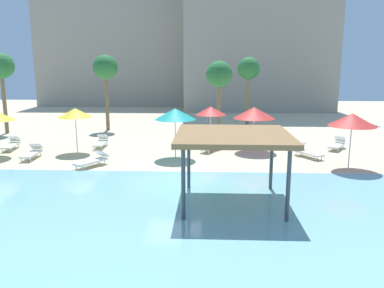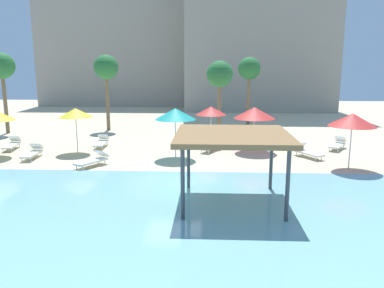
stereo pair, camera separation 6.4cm
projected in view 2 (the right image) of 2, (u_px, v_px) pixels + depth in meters
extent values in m
plane|color=beige|center=(174.00, 182.00, 16.94)|extent=(80.00, 80.00, 0.00)
cube|color=#7AB7C1|center=(157.00, 232.00, 11.80)|extent=(44.00, 13.50, 0.04)
cylinder|color=#42474C|center=(189.00, 159.00, 15.81)|extent=(0.14, 0.14, 2.47)
cylinder|color=#42474C|center=(271.00, 160.00, 15.65)|extent=(0.14, 0.14, 2.47)
cylinder|color=#42474C|center=(183.00, 185.00, 12.48)|extent=(0.14, 0.14, 2.47)
cylinder|color=#42474C|center=(288.00, 186.00, 12.33)|extent=(0.14, 0.14, 2.47)
cube|color=olive|center=(233.00, 136.00, 13.80)|extent=(4.10, 4.10, 0.18)
cylinder|color=silver|center=(77.00, 135.00, 22.42)|extent=(0.06, 0.06, 2.10)
cone|color=yellow|center=(75.00, 113.00, 22.15)|extent=(1.91, 1.91, 0.53)
cylinder|color=silver|center=(254.00, 135.00, 22.78)|extent=(0.06, 0.06, 1.98)
cone|color=red|center=(254.00, 113.00, 22.52)|extent=(2.44, 2.44, 0.67)
cylinder|color=silver|center=(350.00, 148.00, 18.80)|extent=(0.06, 0.06, 2.15)
cone|color=red|center=(352.00, 120.00, 18.52)|extent=(2.28, 2.28, 0.63)
cylinder|color=silver|center=(176.00, 139.00, 21.12)|extent=(0.06, 0.06, 2.15)
cone|color=teal|center=(175.00, 114.00, 20.84)|extent=(2.23, 2.23, 0.61)
cylinder|color=silver|center=(211.00, 130.00, 24.56)|extent=(0.06, 0.06, 1.96)
cone|color=red|center=(211.00, 111.00, 24.30)|extent=(1.94, 1.94, 0.53)
cylinder|color=white|center=(209.00, 152.00, 22.19)|extent=(0.05, 0.05, 0.22)
cylinder|color=white|center=(202.00, 151.00, 22.42)|extent=(0.05, 0.05, 0.22)
cylinder|color=white|center=(220.00, 148.00, 23.41)|extent=(0.05, 0.05, 0.22)
cylinder|color=white|center=(213.00, 147.00, 23.65)|extent=(0.05, 0.05, 0.22)
cube|color=white|center=(211.00, 147.00, 22.88)|extent=(1.34, 1.88, 0.10)
cube|color=white|center=(216.00, 140.00, 23.46)|extent=(0.76, 0.72, 0.40)
cylinder|color=white|center=(11.00, 150.00, 22.67)|extent=(0.05, 0.05, 0.22)
cylinder|color=white|center=(3.00, 151.00, 22.62)|extent=(0.05, 0.05, 0.22)
cylinder|color=white|center=(19.00, 145.00, 24.07)|extent=(0.05, 0.05, 0.22)
cylinder|color=white|center=(11.00, 146.00, 24.02)|extent=(0.05, 0.05, 0.22)
cube|color=white|center=(11.00, 145.00, 23.31)|extent=(0.88, 1.87, 0.10)
cube|color=white|center=(15.00, 139.00, 23.98)|extent=(0.67, 0.60, 0.40)
cylinder|color=white|center=(83.00, 168.00, 18.71)|extent=(0.05, 0.05, 0.22)
cylinder|color=white|center=(76.00, 167.00, 18.98)|extent=(0.05, 0.05, 0.22)
cylinder|color=white|center=(105.00, 162.00, 19.87)|extent=(0.05, 0.05, 0.22)
cylinder|color=white|center=(99.00, 161.00, 20.14)|extent=(0.05, 0.05, 0.22)
cube|color=white|center=(91.00, 161.00, 19.39)|extent=(1.47, 1.84, 0.10)
cube|color=white|center=(102.00, 154.00, 19.93)|extent=(0.78, 0.75, 0.40)
cylinder|color=white|center=(338.00, 150.00, 22.64)|extent=(0.05, 0.05, 0.22)
cylinder|color=white|center=(329.00, 149.00, 22.91)|extent=(0.05, 0.05, 0.22)
cylinder|color=white|center=(344.00, 146.00, 23.80)|extent=(0.05, 0.05, 0.22)
cylinder|color=white|center=(336.00, 145.00, 24.07)|extent=(0.05, 0.05, 0.22)
cube|color=white|center=(337.00, 145.00, 23.32)|extent=(1.46, 1.84, 0.10)
cube|color=white|center=(340.00, 139.00, 23.86)|extent=(0.78, 0.75, 0.40)
cylinder|color=white|center=(322.00, 158.00, 20.80)|extent=(0.05, 0.05, 0.22)
cylinder|color=white|center=(315.00, 159.00, 20.58)|extent=(0.05, 0.05, 0.22)
cylinder|color=white|center=(303.00, 153.00, 22.04)|extent=(0.05, 0.05, 0.22)
cylinder|color=white|center=(296.00, 154.00, 21.82)|extent=(0.05, 0.05, 0.22)
cube|color=white|center=(309.00, 153.00, 21.28)|extent=(1.45, 1.85, 0.10)
cube|color=white|center=(300.00, 146.00, 21.86)|extent=(0.78, 0.75, 0.40)
cylinder|color=white|center=(31.00, 160.00, 20.38)|extent=(0.05, 0.05, 0.22)
cylinder|color=white|center=(22.00, 160.00, 20.38)|extent=(0.05, 0.05, 0.22)
cylinder|color=white|center=(41.00, 154.00, 21.79)|extent=(0.05, 0.05, 0.22)
cylinder|color=white|center=(33.00, 154.00, 21.79)|extent=(0.05, 0.05, 0.22)
cube|color=white|center=(32.00, 154.00, 21.05)|extent=(0.69, 1.83, 0.10)
cube|color=white|center=(36.00, 146.00, 21.72)|extent=(0.62, 0.54, 0.40)
cylinder|color=white|center=(102.00, 148.00, 23.27)|extent=(0.05, 0.05, 0.22)
cylinder|color=white|center=(94.00, 148.00, 23.27)|extent=(0.05, 0.05, 0.22)
cylinder|color=white|center=(107.00, 143.00, 24.68)|extent=(0.05, 0.05, 0.22)
cylinder|color=white|center=(100.00, 143.00, 24.68)|extent=(0.05, 0.05, 0.22)
cube|color=white|center=(101.00, 143.00, 23.94)|extent=(0.69, 1.83, 0.10)
cube|color=white|center=(103.00, 137.00, 24.61)|extent=(0.62, 0.54, 0.40)
cylinder|color=brown|center=(248.00, 99.00, 32.89)|extent=(0.28, 0.28, 4.46)
sphere|color=#286B33|center=(249.00, 68.00, 32.37)|extent=(1.90, 1.90, 1.90)
cylinder|color=brown|center=(5.00, 102.00, 28.67)|extent=(0.28, 0.28, 4.68)
sphere|color=#286B33|center=(2.00, 66.00, 28.12)|extent=(1.90, 1.90, 1.90)
cylinder|color=brown|center=(107.00, 101.00, 30.11)|extent=(0.28, 0.28, 4.57)
sphere|color=#286B33|center=(106.00, 67.00, 29.58)|extent=(1.90, 1.90, 1.90)
cylinder|color=brown|center=(219.00, 107.00, 27.96)|extent=(0.28, 0.28, 4.09)
sphere|color=#286B33|center=(220.00, 74.00, 27.47)|extent=(1.90, 1.90, 1.90)
cube|color=#9E9384|center=(129.00, 50.00, 50.93)|extent=(21.53, 9.97, 14.22)
cube|color=#9E9384|center=(258.00, 14.00, 44.32)|extent=(16.60, 10.25, 21.74)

